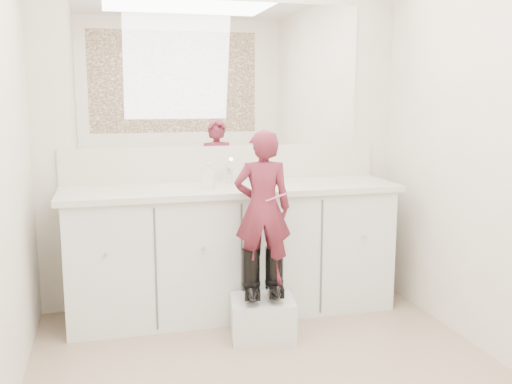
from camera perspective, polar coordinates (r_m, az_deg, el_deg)
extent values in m
plane|color=beige|center=(4.11, -3.26, 5.47)|extent=(2.60, 0.00, 2.60)
plane|color=beige|center=(1.33, 23.43, -4.16)|extent=(2.60, 0.00, 2.60)
cube|color=silver|center=(3.97, -2.36, -6.02)|extent=(2.20, 0.55, 0.85)
cube|color=beige|center=(3.86, -2.36, 0.28)|extent=(2.28, 0.58, 0.04)
cube|color=beige|center=(4.11, -3.20, 2.89)|extent=(2.28, 0.03, 0.25)
cube|color=white|center=(4.09, -3.29, 11.63)|extent=(2.00, 0.02, 1.00)
cylinder|color=silver|center=(4.01, -2.87, 1.64)|extent=(0.08, 0.08, 0.10)
imported|color=beige|center=(3.94, 0.40, 1.38)|extent=(0.10, 0.10, 0.08)
imported|color=silver|center=(3.77, -4.76, 1.63)|extent=(0.10, 0.10, 0.17)
cube|color=silver|center=(3.65, 0.65, -12.45)|extent=(0.44, 0.38, 0.25)
imported|color=#A2314E|center=(3.45, 0.67, -1.63)|extent=(0.38, 0.28, 0.95)
cylinder|color=#CF5085|center=(3.40, 2.09, -0.52)|extent=(0.14, 0.03, 0.06)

